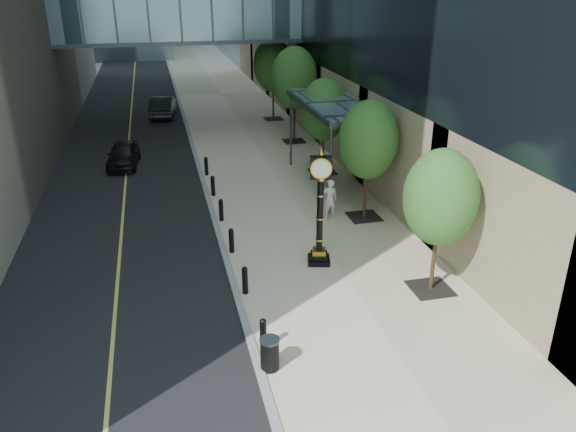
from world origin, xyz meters
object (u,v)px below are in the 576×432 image
object	(u,v)px
trash_bin	(270,355)
pedestrian	(330,199)
street_clock	(320,216)
car_near	(123,154)
car_far	(163,106)

from	to	relation	value
trash_bin	pedestrian	xyz separation A→B (m)	(4.70, 9.56, 0.48)
street_clock	pedestrian	distance (m)	4.30
pedestrian	car_near	xyz separation A→B (m)	(-9.13, 10.19, -0.29)
street_clock	pedestrian	xyz separation A→B (m)	(1.62, 3.87, -0.96)
car_far	trash_bin	bearing A→B (deg)	100.83
car_far	car_near	bearing A→B (deg)	85.32
trash_bin	car_far	size ratio (longest dim) A/B	0.19
trash_bin	street_clock	bearing A→B (deg)	61.60
pedestrian	car_far	size ratio (longest dim) A/B	0.39
street_clock	car_far	xyz separation A→B (m)	(-4.88, 26.14, -1.14)
trash_bin	car_far	bearing A→B (deg)	93.23
street_clock	trash_bin	world-z (taller)	street_clock
pedestrian	car_far	xyz separation A→B (m)	(-6.50, 22.27, -0.18)
street_clock	pedestrian	world-z (taller)	street_clock
trash_bin	car_near	xyz separation A→B (m)	(-4.43, 19.75, 0.19)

